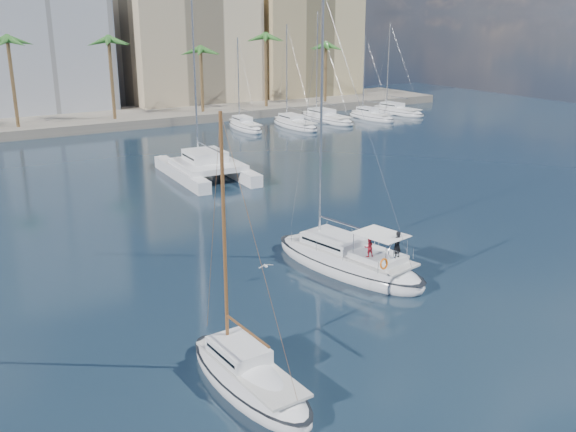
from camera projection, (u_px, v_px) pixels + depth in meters
ground at (317, 283)px, 36.45m from camera, size 160.00×160.00×0.00m
quay at (64, 123)px, 85.96m from camera, size 120.00×14.00×1.20m
building_beige at (188, 44)px, 101.33m from camera, size 20.00×14.00×20.00m
building_tan_right at (301, 47)px, 109.90m from camera, size 18.00×12.00×18.00m
palm_centre at (64, 50)px, 79.77m from camera, size 3.60×3.60×12.30m
palm_right at (295, 43)px, 96.59m from camera, size 3.60×3.60×12.30m
main_sloop at (347, 261)px, 38.32m from camera, size 5.72×11.69×16.64m
small_sloop at (248, 378)px, 26.21m from camera, size 3.02×8.34×11.79m
catamaran at (206, 165)px, 59.63m from camera, size 6.62×12.35×17.60m
seagull at (266, 266)px, 36.60m from camera, size 0.95×0.41×0.18m
moored_yacht_a at (245, 129)px, 84.63m from camera, size 3.37×9.52×11.90m
moored_yacht_b at (295, 127)px, 86.22m from camera, size 3.32×10.83×13.72m
moored_yacht_c at (326, 121)px, 91.06m from camera, size 3.98×12.33×15.54m
moored_yacht_d at (371, 119)px, 92.65m from camera, size 3.52×9.55×11.90m
moored_yacht_e at (397, 114)px, 97.49m from camera, size 4.61×11.11×13.72m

